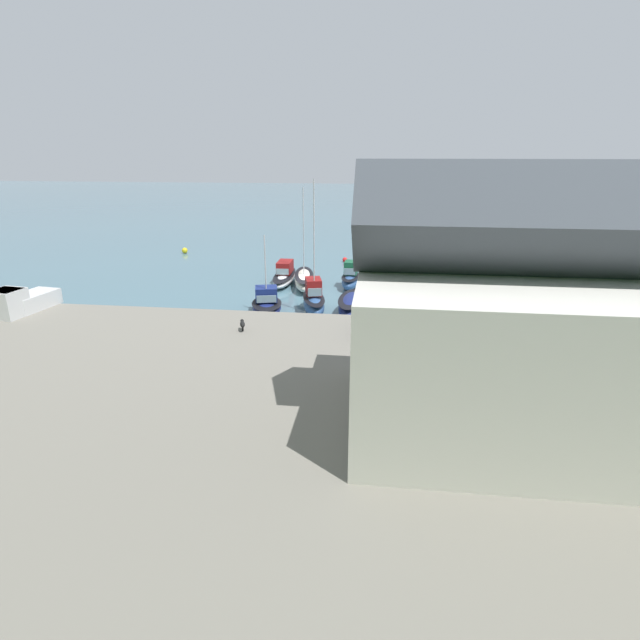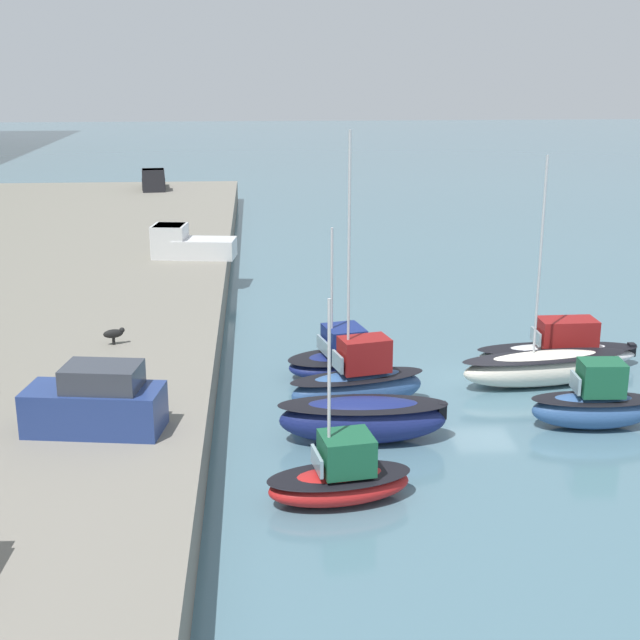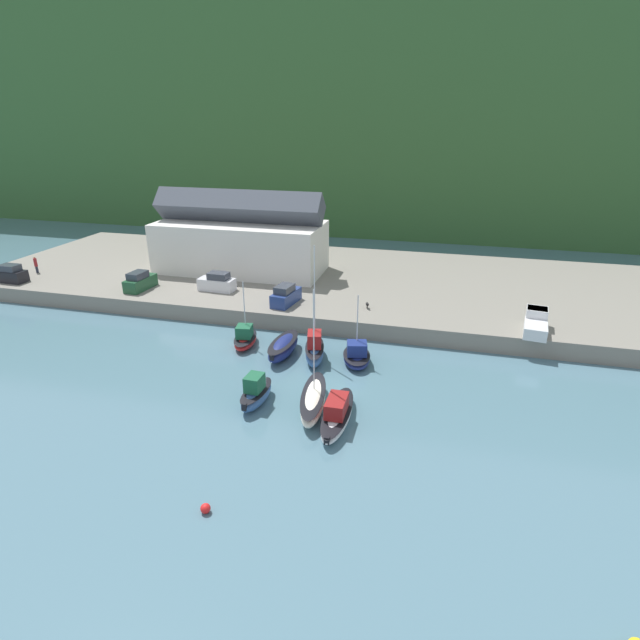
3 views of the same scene
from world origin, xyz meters
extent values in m
plane|color=slate|center=(0.00, 0.00, 0.00)|extent=(320.00, 320.00, 0.00)
cube|color=#335B2D|center=(0.00, 81.18, 20.86)|extent=(240.00, 53.45, 41.72)
cube|color=gray|center=(0.00, 25.74, 0.90)|extent=(100.90, 29.44, 1.79)
cube|color=silver|center=(-17.36, 24.83, 4.94)|extent=(21.25, 9.11, 6.30)
cube|color=#474C56|center=(-17.36, 24.83, 10.17)|extent=(21.67, 4.15, 4.15)
ellipsoid|color=red|center=(-9.60, 6.94, 0.49)|extent=(2.57, 4.62, 0.98)
ellipsoid|color=black|center=(-9.60, 6.94, 0.84)|extent=(2.66, 4.72, 0.12)
cube|color=#195638|center=(-9.56, 6.73, 1.56)|extent=(1.65, 1.74, 1.15)
cube|color=#8CA5B2|center=(-9.71, 7.63, 1.38)|extent=(1.28, 0.30, 0.57)
cylinder|color=silver|center=(-9.65, 7.26, 3.69)|extent=(0.10, 0.10, 5.41)
ellipsoid|color=navy|center=(-5.32, 5.72, 0.82)|extent=(2.14, 5.91, 1.63)
ellipsoid|color=black|center=(-5.32, 5.72, 1.39)|extent=(2.22, 6.03, 0.12)
cube|color=black|center=(-5.43, 2.95, 1.14)|extent=(0.37, 0.29, 0.56)
ellipsoid|color=#33568E|center=(-2.30, 5.57, 0.77)|extent=(2.79, 5.47, 1.54)
ellipsoid|color=black|center=(-2.30, 5.57, 1.31)|extent=(2.88, 5.58, 0.12)
cube|color=maroon|center=(-2.24, 5.32, 2.18)|extent=(1.61, 2.06, 1.29)
cube|color=#8CA5B2|center=(-2.49, 6.35, 1.99)|extent=(1.08, 0.35, 0.64)
cylinder|color=silver|center=(-2.39, 5.95, 6.04)|extent=(0.10, 0.10, 8.99)
ellipsoid|color=navy|center=(1.49, 5.93, 0.49)|extent=(3.25, 4.77, 0.97)
ellipsoid|color=black|center=(1.49, 5.93, 0.83)|extent=(3.36, 4.88, 0.12)
cube|color=navy|center=(1.55, 5.72, 1.55)|extent=(2.03, 1.88, 1.14)
cube|color=#8CA5B2|center=(1.33, 6.60, 1.37)|extent=(1.54, 0.46, 0.57)
cylinder|color=silver|center=(1.42, 6.25, 3.67)|extent=(0.10, 0.10, 5.39)
ellipsoid|color=#33568E|center=(-4.71, -2.72, 0.66)|extent=(1.82, 4.48, 1.31)
ellipsoid|color=black|center=(-4.71, -2.72, 1.12)|extent=(1.89, 4.57, 0.12)
cube|color=#195638|center=(-4.72, -2.94, 1.93)|extent=(1.27, 1.60, 1.23)
cube|color=#8CA5B2|center=(-4.67, -2.02, 1.74)|extent=(1.07, 0.16, 0.61)
cube|color=black|center=(-4.82, -4.81, 0.92)|extent=(0.38, 0.30, 0.56)
ellipsoid|color=white|center=(-0.27, -2.37, 0.72)|extent=(2.76, 7.21, 1.45)
ellipsoid|color=black|center=(-0.27, -2.37, 1.23)|extent=(2.85, 7.36, 0.12)
cylinder|color=silver|center=(-0.35, -1.84, 5.42)|extent=(0.10, 0.10, 7.94)
ellipsoid|color=silver|center=(1.89, -3.64, 0.50)|extent=(1.86, 6.98, 1.01)
ellipsoid|color=black|center=(1.89, -3.64, 0.85)|extent=(1.94, 7.12, 0.12)
cube|color=maroon|center=(1.89, -3.99, 1.58)|extent=(1.37, 2.45, 1.15)
cube|color=#8CA5B2|center=(1.88, -2.62, 1.41)|extent=(1.22, 0.11, 0.58)
cube|color=black|center=(1.92, -6.95, 0.70)|extent=(0.36, 0.28, 0.56)
cube|color=navy|center=(-7.87, 14.41, 2.49)|extent=(2.40, 4.42, 1.40)
cube|color=#333842|center=(-7.91, 14.09, 3.57)|extent=(1.86, 2.51, 0.76)
cube|color=silver|center=(-17.05, 16.66, 2.49)|extent=(4.27, 1.98, 1.40)
cube|color=#333842|center=(-16.74, 16.65, 3.57)|extent=(2.37, 1.63, 0.76)
cube|color=#1E4C2D|center=(-25.89, 14.84, 2.49)|extent=(2.05, 4.30, 1.40)
cube|color=#333842|center=(-25.91, 14.52, 3.57)|extent=(1.67, 2.40, 0.76)
cube|color=black|center=(-43.03, 13.32, 2.49)|extent=(4.24, 1.89, 1.40)
cube|color=#333842|center=(-42.72, 13.32, 3.57)|extent=(2.34, 1.58, 0.76)
cube|color=silver|center=(17.06, 12.32, 2.34)|extent=(2.44, 3.74, 1.10)
cube|color=silver|center=(17.32, 14.33, 2.74)|extent=(2.13, 2.12, 1.90)
cube|color=#2D333D|center=(17.32, 14.33, 3.44)|extent=(2.00, 1.84, 0.50)
cylinder|color=#232838|center=(-42.69, 17.30, 2.22)|extent=(0.32, 0.32, 0.85)
cylinder|color=maroon|center=(-42.69, 17.30, 3.17)|extent=(0.40, 0.40, 1.05)
sphere|color=tan|center=(-42.69, 17.30, 3.81)|extent=(0.24, 0.24, 0.24)
cylinder|color=black|center=(0.87, 15.15, 1.93)|extent=(0.12, 0.12, 0.28)
ellipsoid|color=black|center=(0.87, 15.15, 2.25)|extent=(0.54, 0.85, 0.36)
sphere|color=black|center=(0.98, 14.81, 2.36)|extent=(0.22, 0.22, 0.22)
sphere|color=red|center=(-3.29, -14.22, 0.29)|extent=(0.58, 0.58, 0.58)
camera|label=1|loc=(-7.58, 43.63, 12.53)|focal=28.00mm
camera|label=2|loc=(-33.93, 9.28, 12.95)|focal=50.00mm
camera|label=3|loc=(8.36, -33.69, 20.57)|focal=28.00mm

